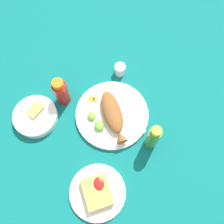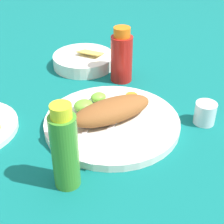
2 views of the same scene
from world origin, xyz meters
The scene contains 15 objects.
ground_plane centered at (0.00, 0.00, 0.00)m, with size 4.00×4.00×0.00m, color #0C605B.
main_plate centered at (0.00, 0.00, 0.01)m, with size 0.31×0.31×0.02m, color silver.
fried_fish centered at (-0.01, 0.00, 0.04)m, with size 0.23×0.08×0.05m.
fork_near centered at (-0.06, -0.06, 0.02)m, with size 0.16×0.12×0.00m.
fork_far centered at (-0.08, -0.02, 0.02)m, with size 0.14×0.14×0.00m.
carrot_slice_near centered at (0.08, 0.05, 0.02)m, with size 0.02×0.02×0.00m, color orange.
carrot_slice_mid centered at (0.10, 0.06, 0.02)m, with size 0.03×0.03×0.00m, color orange.
lime_wedge_main centered at (0.01, 0.09, 0.03)m, with size 0.04×0.03×0.02m, color #6BB233.
lime_wedge_side centered at (-0.04, 0.07, 0.03)m, with size 0.05×0.04×0.03m, color #6BB233.
hot_sauce_bottle_red centered at (0.14, 0.18, 0.07)m, with size 0.06×0.06×0.15m.
hot_sauce_bottle_green centered at (-0.16, -0.11, 0.08)m, with size 0.05×0.05×0.17m.
salt_cup centered at (0.19, -0.10, 0.02)m, with size 0.05×0.05×0.05m.
side_plate_fries centered at (-0.28, 0.15, 0.01)m, with size 0.21×0.21×0.01m, color silver.
fries_pile centered at (-0.28, 0.15, 0.03)m, with size 0.12×0.10×0.04m.
guacamole_bowl centered at (0.09, 0.31, 0.02)m, with size 0.18×0.18×0.05m.
Camera 1 is at (-0.36, 0.12, 1.00)m, focal length 40.00 mm.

